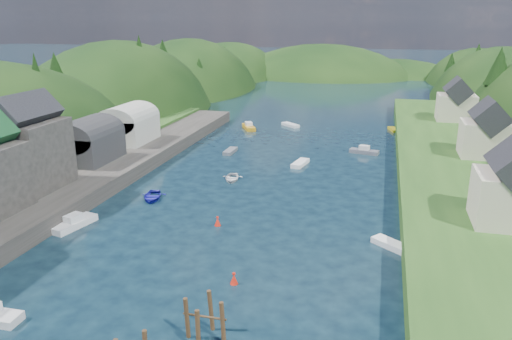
# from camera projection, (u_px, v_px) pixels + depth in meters

# --- Properties ---
(ground) EXTENTS (600.00, 600.00, 0.00)m
(ground) POSITION_uv_depth(u_px,v_px,m) (289.00, 155.00, 81.65)
(ground) COLOR black
(ground) RESTS_ON ground
(hillside_left) EXTENTS (44.00, 245.56, 52.00)m
(hillside_left) POSITION_uv_depth(u_px,v_px,m) (121.00, 148.00, 117.87)
(hillside_left) COLOR black
(hillside_left) RESTS_ON ground
(far_hills) EXTENTS (103.00, 68.00, 44.00)m
(far_hills) POSITION_uv_depth(u_px,v_px,m) (350.00, 102.00, 199.36)
(far_hills) COLOR black
(far_hills) RESTS_ON ground
(hill_trees) EXTENTS (91.69, 145.59, 12.75)m
(hill_trees) POSITION_uv_depth(u_px,v_px,m) (310.00, 77.00, 91.65)
(hill_trees) COLOR black
(hill_trees) RESTS_ON ground
(quay_left) EXTENTS (12.00, 110.00, 2.00)m
(quay_left) POSITION_uv_depth(u_px,v_px,m) (44.00, 198.00, 59.29)
(quay_left) COLOR #2D2B28
(quay_left) RESTS_ON ground
(boat_sheds) EXTENTS (7.00, 21.00, 7.50)m
(boat_sheds) POSITION_uv_depth(u_px,v_px,m) (109.00, 129.00, 76.11)
(boat_sheds) COLOR #2D2D30
(boat_sheds) RESTS_ON quay_left
(terrace_right) EXTENTS (16.00, 120.00, 2.40)m
(terrace_right) POSITION_uv_depth(u_px,v_px,m) (461.00, 178.00, 66.09)
(terrace_right) COLOR #234719
(terrace_right) RESTS_ON ground
(right_bank_cottages) EXTENTS (9.00, 59.24, 8.41)m
(right_bank_cottages) POSITION_uv_depth(u_px,v_px,m) (479.00, 132.00, 71.73)
(right_bank_cottages) COLOR beige
(right_bank_cottages) RESTS_ON terrace_right
(piling_cluster_far) EXTENTS (3.15, 2.94, 3.78)m
(piling_cluster_far) POSITION_uv_depth(u_px,v_px,m) (205.00, 324.00, 34.46)
(piling_cluster_far) COLOR #382314
(piling_cluster_far) RESTS_ON ground
(channel_buoy_near) EXTENTS (0.70, 0.70, 1.10)m
(channel_buoy_near) POSITION_uv_depth(u_px,v_px,m) (234.00, 279.00, 42.10)
(channel_buoy_near) COLOR red
(channel_buoy_near) RESTS_ON ground
(channel_buoy_far) EXTENTS (0.70, 0.70, 1.10)m
(channel_buoy_far) POSITION_uv_depth(u_px,v_px,m) (218.00, 221.00, 53.93)
(channel_buoy_far) COLOR red
(channel_buoy_far) RESTS_ON ground
(moored_boats) EXTENTS (36.92, 90.08, 2.26)m
(moored_boats) POSITION_uv_depth(u_px,v_px,m) (186.00, 226.00, 52.38)
(moored_boats) COLOR silver
(moored_boats) RESTS_ON ground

